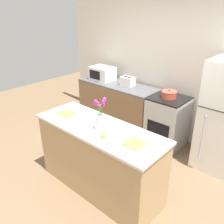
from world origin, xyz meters
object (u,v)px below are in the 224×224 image
object	(u,v)px
microwave	(102,73)
toaster	(128,81)
plate_setting_right	(134,144)
stove_range	(167,122)
cooking_pot	(169,94)
pear_figurine	(103,134)
flower_vase	(100,119)
plate_setting_left	(67,114)

from	to	relation	value
microwave	toaster	bearing A→B (deg)	4.00
plate_setting_right	microwave	size ratio (longest dim) A/B	0.63
plate_setting_right	microwave	xyz separation A→B (m)	(-2.06, 1.64, 0.08)
toaster	microwave	world-z (taller)	microwave
toaster	microwave	bearing A→B (deg)	-176.00
stove_range	toaster	size ratio (longest dim) A/B	3.28
cooking_pot	pear_figurine	bearing A→B (deg)	-85.73
cooking_pot	microwave	xyz separation A→B (m)	(-1.56, -0.00, 0.08)
flower_vase	stove_range	bearing A→B (deg)	88.51
plate_setting_left	pear_figurine	bearing A→B (deg)	-7.25
plate_setting_left	cooking_pot	size ratio (longest dim) A/B	1.15
microwave	pear_figurine	bearing A→B (deg)	-45.87
cooking_pot	plate_setting_right	bearing A→B (deg)	-72.92
plate_setting_right	cooking_pot	distance (m)	1.71
plate_setting_left	toaster	distance (m)	1.70
cooking_pot	microwave	size ratio (longest dim) A/B	0.54
stove_range	pear_figurine	bearing A→B (deg)	-86.27
flower_vase	pear_figurine	world-z (taller)	flower_vase
stove_range	cooking_pot	distance (m)	0.52
flower_vase	microwave	distance (m)	2.24
plate_setting_right	flower_vase	bearing A→B (deg)	178.88
toaster	microwave	xyz separation A→B (m)	(-0.63, -0.04, 0.05)
stove_range	pear_figurine	xyz separation A→B (m)	(0.11, -1.74, 0.54)
stove_range	flower_vase	bearing A→B (deg)	-91.49
stove_range	plate_setting_right	size ratio (longest dim) A/B	3.06
flower_vase	toaster	bearing A→B (deg)	118.31
pear_figurine	toaster	distance (m)	2.07
flower_vase	plate_setting_left	bearing A→B (deg)	-179.08
stove_range	plate_setting_right	distance (m)	1.78
plate_setting_right	toaster	size ratio (longest dim) A/B	1.07
pear_figurine	plate_setting_left	world-z (taller)	pear_figurine
flower_vase	microwave	bearing A→B (deg)	133.27
pear_figurine	plate_setting_left	bearing A→B (deg)	172.75
pear_figurine	cooking_pot	distance (m)	1.75
stove_range	pear_figurine	size ratio (longest dim) A/B	8.57
plate_setting_left	flower_vase	bearing A→B (deg)	0.92
plate_setting_left	cooking_pot	bearing A→B (deg)	67.76
toaster	cooking_pot	distance (m)	0.93
plate_setting_left	microwave	size ratio (longest dim) A/B	0.63
flower_vase	plate_setting_left	xyz separation A→B (m)	(-0.64, -0.01, -0.13)
toaster	cooking_pot	bearing A→B (deg)	-2.72
plate_setting_right	cooking_pot	bearing A→B (deg)	107.08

